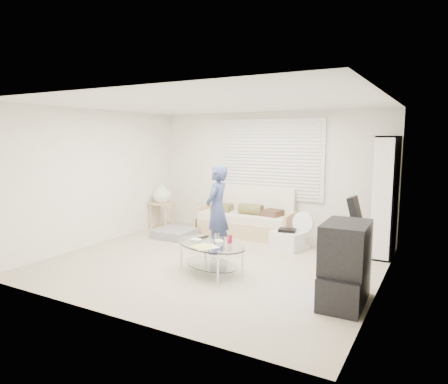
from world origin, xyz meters
The scene contains 13 objects.
ground centered at (0.00, 0.00, 0.00)m, with size 5.00×5.00×0.00m, color tan.
room_shell centered at (0.00, 0.48, 1.63)m, with size 5.02×4.52×2.51m.
window_blinds centered at (0.00, 2.20, 1.55)m, with size 2.32×0.08×1.62m.
futon_sofa centered at (-0.32, 1.87, 0.32)m, with size 2.00×0.81×0.98m.
grey_floor_pillow centered at (-1.50, 1.00, 0.08)m, with size 0.71×0.71×0.16m, color slate.
side_table centered at (-2.22, 1.54, 0.74)m, with size 0.50×0.40×0.99m.
bookshelf centered at (2.32, 1.74, 1.01)m, with size 0.32×0.85×2.01m.
guitar_case centered at (1.95, 1.47, 0.44)m, with size 0.40×0.37×0.99m.
floor_fan centered at (0.99, 1.52, 0.39)m, with size 0.41×0.27×0.67m.
storage_bin centered at (0.78, 1.26, 0.17)m, with size 0.61×0.50×0.37m.
tv_unit centered at (2.20, -0.62, 0.48)m, with size 0.53×0.92×0.99m.
coffee_table centered at (0.24, -0.47, 0.36)m, with size 1.38×1.10×0.57m.
standing_person centered at (-0.20, 0.47, 0.76)m, with size 0.55×0.36×1.52m, color navy.
Camera 1 is at (3.18, -5.34, 1.99)m, focal length 32.00 mm.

